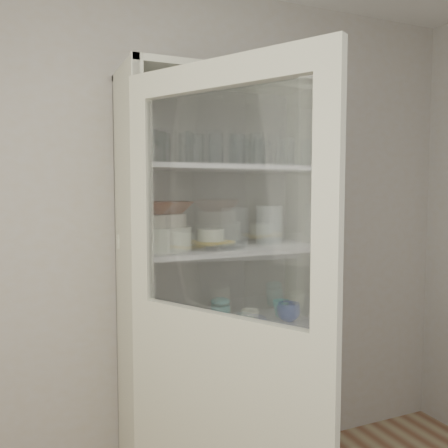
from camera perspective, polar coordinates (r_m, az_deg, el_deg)
name	(u,v)px	position (r m, az deg, el deg)	size (l,w,h in m)	color
wall_back	(172,236)	(2.51, -6.26, -1.46)	(3.60, 0.02, 2.60)	beige
pantry_cabinet	(219,307)	(2.49, -0.58, -9.91)	(1.00, 0.45, 2.10)	silver
cupboard_door	(221,375)	(1.81, -0.30, -17.72)	(0.48, 0.80, 2.00)	silver
tumbler_0	(151,146)	(2.08, -8.81, 9.23)	(0.07, 0.07, 0.14)	silver
tumbler_1	(186,149)	(2.17, -4.59, 9.03)	(0.07, 0.07, 0.14)	silver
tumbler_2	(239,150)	(2.22, 1.76, 8.92)	(0.07, 0.07, 0.14)	silver
tumbler_3	(216,149)	(2.17, -0.98, 9.01)	(0.07, 0.07, 0.14)	silver
tumbler_4	(257,149)	(2.26, 3.97, 8.97)	(0.07, 0.07, 0.15)	silver
tumbler_5	(287,152)	(2.34, 7.64, 8.60)	(0.07, 0.07, 0.13)	silver
tumbler_6	(307,153)	(2.46, 9.99, 8.40)	(0.07, 0.07, 0.14)	silver
tumbler_7	(158,148)	(2.24, -7.94, 9.01)	(0.08, 0.08, 0.15)	silver
tumbler_8	(163,149)	(2.26, -7.33, 8.93)	(0.07, 0.07, 0.15)	silver
tumbler_9	(197,150)	(2.32, -3.28, 8.88)	(0.07, 0.07, 0.15)	silver
tumbler_10	(248,154)	(2.44, 2.92, 8.39)	(0.06, 0.06, 0.13)	silver
tumbler_11	(248,151)	(2.38, 2.92, 8.79)	(0.08, 0.08, 0.15)	silver
goblet_0	(163,149)	(2.33, -7.31, 8.97)	(0.07, 0.07, 0.16)	silver
goblet_1	(188,147)	(2.36, -4.40, 9.24)	(0.08, 0.08, 0.19)	silver
goblet_2	(253,150)	(2.55, 3.56, 8.91)	(0.08, 0.08, 0.19)	silver
goblet_3	(265,152)	(2.57, 4.94, 8.62)	(0.08, 0.08, 0.17)	silver
plate_stack_front	(166,239)	(2.23, -6.99, -1.75)	(0.24, 0.24, 0.11)	white
plate_stack_back	(136,240)	(2.37, -10.49, -1.94)	(0.19, 0.19, 0.07)	white
cream_bowl	(166,220)	(2.22, -7.01, 0.44)	(0.19, 0.19, 0.06)	beige
terracotta_bowl	(166,208)	(2.22, -7.02, 1.97)	(0.24, 0.24, 0.06)	brown
glass_platter	(211,245)	(2.35, -1.61, -2.55)	(0.35, 0.35, 0.02)	silver
yellow_trivet	(211,242)	(2.35, -1.61, -2.16)	(0.17, 0.17, 0.01)	gold
white_ramekin	(211,235)	(2.34, -1.61, -1.29)	(0.14, 0.14, 0.06)	white
grey_bowl_stack	(269,225)	(2.50, 5.45, -0.08)	(0.14, 0.14, 0.20)	#B8C2C0
mug_blue	(289,312)	(2.54, 7.78, -10.42)	(0.12, 0.12, 0.09)	navy
mug_teal	(282,308)	(2.61, 6.94, -10.04)	(0.09, 0.09, 0.09)	teal
mug_white	(250,319)	(2.40, 3.16, -11.30)	(0.10, 0.10, 0.09)	white
teal_jar	(221,313)	(2.45, -0.41, -10.64)	(0.10, 0.10, 0.12)	teal
measuring_cups	(164,334)	(2.26, -7.28, -13.04)	(0.09, 0.09, 0.04)	silver
white_canister	(159,317)	(2.35, -7.82, -11.02)	(0.12, 0.12, 0.14)	white
cream_dish	(218,397)	(2.55, -0.73, -20.06)	(0.25, 0.25, 0.08)	beige
tin_box	(245,394)	(2.60, 2.59, -19.70)	(0.21, 0.15, 0.06)	gray
tumbler_12	(236,150)	(2.28, 1.51, 8.92)	(0.07, 0.07, 0.15)	silver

